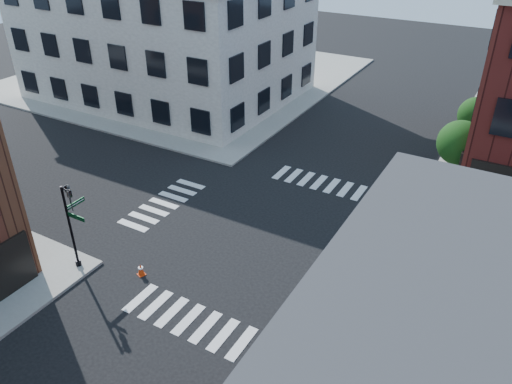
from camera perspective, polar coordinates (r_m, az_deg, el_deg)
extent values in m
plane|color=black|center=(26.87, 1.20, -5.23)|extent=(120.00, 120.00, 0.00)
cube|color=gray|center=(53.35, -7.97, 13.11)|extent=(30.00, 30.00, 0.15)
cube|color=#B9B4A9|center=(46.99, -10.23, 17.45)|extent=(22.00, 16.00, 11.00)
cylinder|color=black|center=(32.87, 21.50, 1.41)|extent=(0.18, 0.18, 1.47)
cylinder|color=black|center=(32.55, 21.74, 2.55)|extent=(0.12, 0.12, 1.47)
sphere|color=#12340E|center=(31.86, 22.30, 5.21)|extent=(2.69, 2.69, 2.69)
sphere|color=#12340E|center=(31.96, 22.52, 4.16)|extent=(1.85, 1.85, 1.85)
cylinder|color=black|center=(38.33, 23.18, 5.06)|extent=(0.18, 0.18, 1.33)
cylinder|color=black|center=(38.08, 23.38, 5.96)|extent=(0.12, 0.12, 1.33)
sphere|color=#12340E|center=(37.54, 23.85, 8.06)|extent=(2.43, 2.43, 2.43)
sphere|color=#12340E|center=(37.60, 24.04, 7.23)|extent=(1.67, 1.67, 1.67)
cylinder|color=black|center=(25.06, -20.42, -3.97)|extent=(0.12, 0.12, 4.60)
cylinder|color=black|center=(26.18, -19.64, -7.60)|extent=(0.28, 0.28, 0.30)
cube|color=#053819|center=(24.23, -19.91, -2.70)|extent=(1.10, 0.03, 0.22)
cube|color=#053819|center=(24.77, -19.95, -1.26)|extent=(0.03, 1.10, 0.22)
imported|color=black|center=(24.05, -20.37, -0.95)|extent=(0.22, 0.18, 1.10)
imported|color=black|center=(24.49, -20.64, -0.41)|extent=(0.18, 0.22, 1.10)
cube|color=silver|center=(21.25, 25.69, -15.62)|extent=(1.91, 2.25, 1.78)
cube|color=black|center=(21.05, 23.60, -14.35)|extent=(0.20, 1.69, 0.80)
cylinder|color=black|center=(21.22, 24.60, -19.04)|extent=(0.91, 0.37, 0.89)
cylinder|color=black|center=(22.57, 25.60, -15.77)|extent=(0.91, 0.37, 0.89)
cube|color=#EC3A0A|center=(25.04, -12.95, -9.16)|extent=(0.45, 0.45, 0.04)
cone|color=#EC3A0A|center=(24.86, -13.03, -8.62)|extent=(0.43, 0.43, 0.65)
cylinder|color=white|center=(24.80, -13.05, -8.45)|extent=(0.25, 0.25, 0.07)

